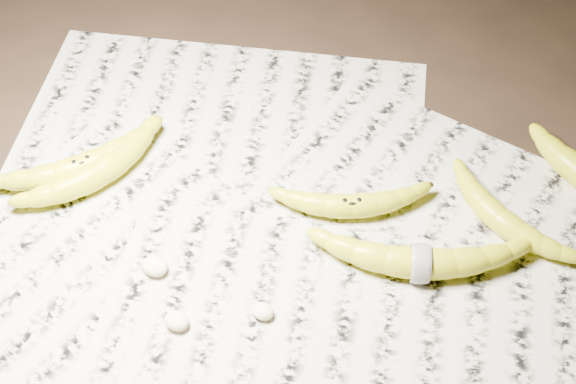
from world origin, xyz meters
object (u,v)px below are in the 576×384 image
at_px(banana_left_b, 99,171).
at_px(banana_upper_a, 500,217).
at_px(banana_left_a, 82,165).
at_px(banana_taped, 420,262).
at_px(banana_center, 351,204).

height_order(banana_left_b, banana_upper_a, banana_left_b).
bearing_deg(banana_left_b, banana_upper_a, -49.64).
xyz_separation_m(banana_left_a, banana_upper_a, (0.51, 0.15, -0.00)).
xyz_separation_m(banana_left_a, banana_taped, (0.44, 0.05, 0.00)).
distance_m(banana_left_a, banana_taped, 0.45).
bearing_deg(banana_left_a, banana_center, -37.44).
distance_m(banana_left_a, banana_left_b, 0.03).
bearing_deg(banana_upper_a, banana_center, -135.43).
bearing_deg(banana_center, banana_left_b, 168.63).
bearing_deg(banana_center, banana_upper_a, -8.53).
xyz_separation_m(banana_left_b, banana_upper_a, (0.48, 0.15, -0.00)).
bearing_deg(banana_left_a, banana_left_b, -50.45).
distance_m(banana_left_b, banana_taped, 0.42).
height_order(banana_taped, banana_upper_a, banana_taped).
bearing_deg(banana_taped, banana_center, 134.57).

